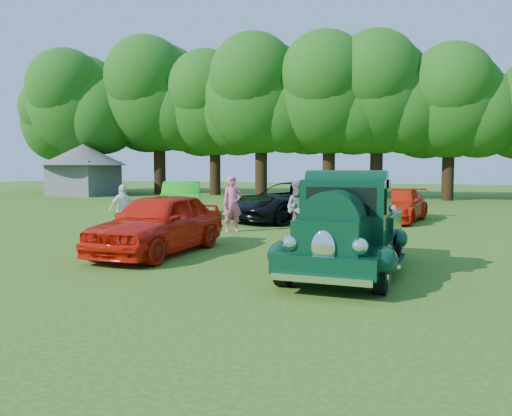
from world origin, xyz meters
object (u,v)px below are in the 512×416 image
(back_car_black, at_px, (291,202))
(spectator_grey, at_px, (298,209))
(gazebo, at_px, (84,164))
(red_convertible, at_px, (159,223))
(spectator_white, at_px, (122,209))
(spectator_pink, at_px, (232,204))
(back_car_orange, at_px, (397,205))
(hero_pickup, at_px, (348,232))
(back_car_lime, at_px, (182,199))

(back_car_black, bearing_deg, spectator_grey, -43.20)
(back_car_black, height_order, gazebo, gazebo)
(red_convertible, bearing_deg, spectator_white, 137.38)
(back_car_black, relative_size, spectator_pink, 3.03)
(back_car_orange, relative_size, spectator_grey, 2.60)
(spectator_grey, distance_m, spectator_white, 5.49)
(spectator_pink, bearing_deg, spectator_grey, -49.27)
(back_car_orange, height_order, spectator_white, spectator_white)
(back_car_black, bearing_deg, hero_pickup, -39.42)
(hero_pickup, bearing_deg, back_car_lime, 133.95)
(red_convertible, relative_size, spectator_pink, 2.40)
(spectator_white, bearing_deg, back_car_black, -11.68)
(hero_pickup, bearing_deg, back_car_orange, 89.36)
(hero_pickup, relative_size, back_car_lime, 1.04)
(spectator_white, bearing_deg, red_convertible, -109.75)
(back_car_orange, bearing_deg, red_convertible, -108.31)
(back_car_orange, bearing_deg, spectator_pink, -124.13)
(spectator_grey, bearing_deg, spectator_white, -148.63)
(back_car_black, xyz_separation_m, spectator_white, (-3.84, -5.57, 0.02))
(spectator_pink, bearing_deg, back_car_lime, 93.12)
(hero_pickup, bearing_deg, spectator_grey, 116.45)
(back_car_lime, height_order, spectator_pink, spectator_pink)
(back_car_orange, bearing_deg, spectator_white, -130.52)
(back_car_orange, height_order, spectator_grey, spectator_grey)
(gazebo, bearing_deg, back_car_lime, -38.81)
(back_car_black, relative_size, back_car_orange, 1.26)
(red_convertible, xyz_separation_m, spectator_pink, (0.04, 4.41, 0.16))
(hero_pickup, bearing_deg, gazebo, 138.35)
(hero_pickup, xyz_separation_m, back_car_orange, (0.11, 10.19, -0.17))
(back_car_black, xyz_separation_m, gazebo, (-20.09, 12.37, 1.64))
(spectator_grey, bearing_deg, gazebo, 159.49)
(red_convertible, height_order, back_car_lime, back_car_lime)
(hero_pickup, height_order, spectator_white, hero_pickup)
(back_car_orange, relative_size, spectator_pink, 2.40)
(back_car_black, bearing_deg, spectator_white, -97.21)
(back_car_lime, distance_m, back_car_orange, 8.92)
(spectator_white, bearing_deg, spectator_pink, -38.74)
(back_car_black, height_order, spectator_white, spectator_white)
(spectator_pink, bearing_deg, back_car_orange, 5.70)
(back_car_orange, bearing_deg, gazebo, 163.28)
(red_convertible, distance_m, spectator_white, 4.08)
(hero_pickup, distance_m, back_car_orange, 10.19)
(back_car_black, distance_m, spectator_grey, 4.46)
(red_convertible, height_order, back_car_black, back_car_black)
(red_convertible, bearing_deg, spectator_grey, 60.65)
(back_car_lime, relative_size, gazebo, 0.71)
(spectator_pink, bearing_deg, hero_pickup, -89.31)
(back_car_orange, xyz_separation_m, spectator_white, (-7.77, -6.86, 0.15))
(spectator_grey, bearing_deg, hero_pickup, -46.52)
(spectator_pink, xyz_separation_m, spectator_grey, (2.28, -0.28, -0.07))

